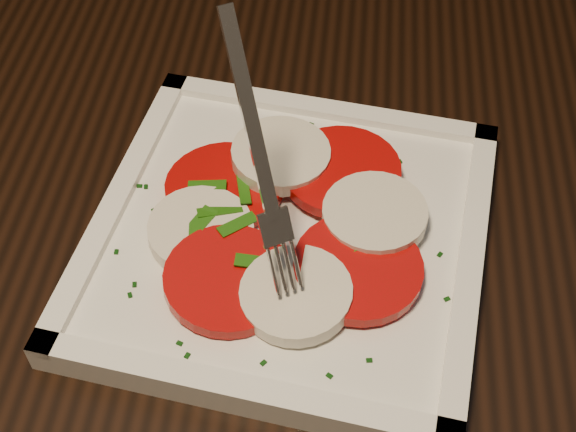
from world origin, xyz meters
The scene contains 5 objects.
ground centered at (0.00, 0.00, 0.00)m, with size 6.00×6.00×0.00m, color black.
table centered at (-0.23, -0.25, 0.65)m, with size 1.30×0.96×0.75m.
plate centered at (-0.24, -0.22, 0.76)m, with size 0.24×0.24×0.01m, color white.
caprese_salad centered at (-0.24, -0.22, 0.77)m, with size 0.20×0.20×0.02m.
fork centered at (-0.26, -0.23, 0.85)m, with size 0.03×0.08×0.14m, color white, non-canonical shape.
Camera 1 is at (-0.26, -0.53, 1.15)m, focal length 50.00 mm.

